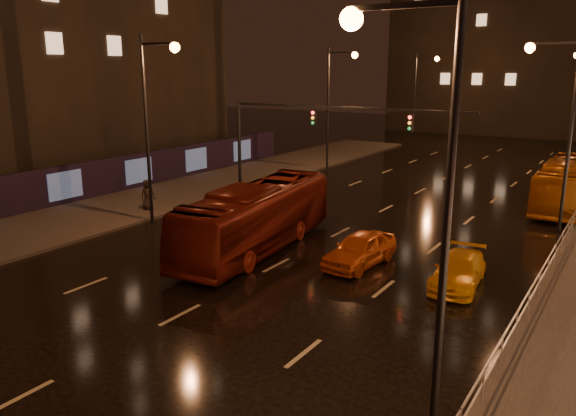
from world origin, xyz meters
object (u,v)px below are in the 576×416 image
(bus_curb, at_px, (565,184))
(taxi_far, at_px, (458,271))
(pedestrian_c, at_px, (148,194))
(taxi_near, at_px, (360,249))
(bus_red, at_px, (257,217))

(bus_curb, height_order, taxi_far, bus_curb)
(pedestrian_c, bearing_deg, bus_curb, -40.57)
(taxi_near, bearing_deg, bus_curb, 74.60)
(bus_curb, distance_m, pedestrian_c, 25.22)
(taxi_far, height_order, pedestrian_c, pedestrian_c)
(bus_red, height_order, bus_curb, bus_red)
(bus_red, distance_m, taxi_far, 9.35)
(bus_curb, bearing_deg, pedestrian_c, -145.33)
(taxi_near, relative_size, taxi_far, 1.01)
(bus_red, bearing_deg, taxi_near, -0.49)
(taxi_near, height_order, pedestrian_c, pedestrian_c)
(taxi_near, bearing_deg, pedestrian_c, 178.13)
(pedestrian_c, bearing_deg, taxi_near, -82.44)
(bus_red, xyz_separation_m, bus_curb, (11.00, 16.81, -0.09))
(bus_red, xyz_separation_m, taxi_far, (9.29, 0.56, -0.95))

